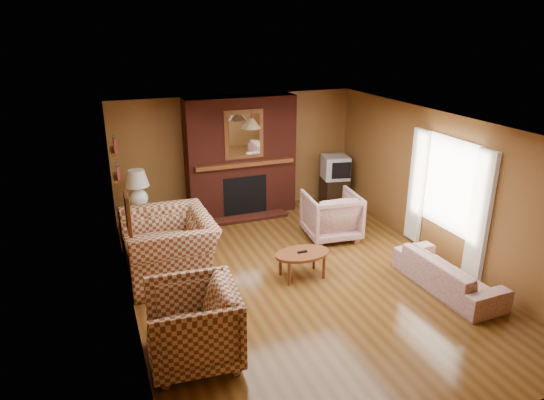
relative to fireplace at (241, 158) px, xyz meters
name	(u,v)px	position (x,y,z in m)	size (l,w,h in m)	color
floor	(301,278)	(0.00, -2.98, -1.18)	(6.50, 6.50, 0.00)	#492A0F
ceiling	(304,125)	(0.00, -2.98, 1.22)	(6.50, 6.50, 0.00)	silver
wall_back	(237,154)	(0.00, 0.27, 0.02)	(6.50, 6.50, 0.00)	brown
wall_front	(456,329)	(0.00, -6.23, 0.02)	(6.50, 6.50, 0.00)	brown
wall_left	(126,231)	(-2.50, -2.98, 0.02)	(6.50, 6.50, 0.00)	brown
wall_right	(442,187)	(2.50, -2.98, 0.02)	(6.50, 6.50, 0.00)	brown
fireplace	(241,158)	(0.00, 0.00, 0.00)	(2.20, 0.82, 2.40)	#4F1A11
window_right	(447,195)	(2.45, -3.18, -0.06)	(0.10, 1.85, 2.00)	beige
bookshelf	(115,159)	(-2.44, -1.08, 0.48)	(0.09, 0.55, 0.71)	brown
botanical_print	(128,213)	(-2.47, -3.28, 0.37)	(0.05, 0.40, 0.50)	brown
pendant_light	(251,123)	(0.00, -0.68, 0.82)	(0.36, 0.36, 0.48)	black
plaid_loveseat	(169,247)	(-1.85, -2.15, -0.70)	(1.49, 1.31, 0.97)	maroon
plaid_armchair	(193,325)	(-1.95, -4.29, -0.71)	(1.01, 1.04, 0.95)	maroon
floral_sofa	(448,273)	(1.90, -4.04, -0.93)	(1.75, 0.68, 0.51)	beige
floral_armchair	(331,215)	(1.15, -1.76, -0.75)	(0.92, 0.94, 0.86)	beige
coffee_table	(302,256)	(0.04, -2.93, -0.82)	(0.87, 0.54, 0.44)	brown
side_table	(141,222)	(-2.10, -0.53, -0.88)	(0.45, 0.45, 0.60)	brown
table_lamp	(137,187)	(-2.10, -0.53, -0.20)	(0.42, 0.42, 0.70)	white
tv_stand	(334,191)	(2.05, -0.18, -0.90)	(0.52, 0.48, 0.57)	black
crt_tv	(335,167)	(2.05, -0.19, -0.36)	(0.62, 0.62, 0.49)	#ADAFB5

